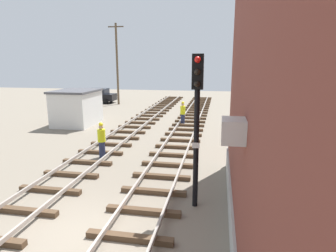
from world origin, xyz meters
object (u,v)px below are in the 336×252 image
(signal_mast, at_px, (197,114))
(track_worker_foreground, at_px, (102,140))
(track_worker_distant, at_px, (183,113))
(utility_pole_far, at_px, (117,63))
(parked_car_black, at_px, (98,95))
(control_hut, at_px, (77,107))
(parked_car_green, at_px, (74,96))

(signal_mast, height_order, track_worker_foreground, signal_mast)
(signal_mast, xyz_separation_m, track_worker_distant, (-2.12, 13.02, -2.30))
(signal_mast, height_order, utility_pole_far, utility_pole_far)
(parked_car_black, height_order, track_worker_distant, track_worker_distant)
(control_hut, distance_m, track_worker_distant, 8.40)
(utility_pole_far, distance_m, track_worker_foreground, 19.84)
(parked_car_black, bearing_deg, utility_pole_far, -16.02)
(signal_mast, xyz_separation_m, track_worker_foreground, (-5.23, 4.33, -2.30))
(signal_mast, relative_size, control_hut, 1.35)
(signal_mast, relative_size, utility_pole_far, 0.56)
(track_worker_foreground, bearing_deg, signal_mast, -39.62)
(signal_mast, bearing_deg, utility_pole_far, 115.76)
(parked_car_green, xyz_separation_m, utility_pole_far, (5.68, -0.14, 3.88))
(parked_car_black, bearing_deg, parked_car_green, -166.12)
(control_hut, height_order, track_worker_foreground, control_hut)
(control_hut, bearing_deg, parked_car_green, 118.97)
(parked_car_black, distance_m, track_worker_foreground, 21.27)
(control_hut, relative_size, parked_car_green, 0.90)
(track_worker_distant, bearing_deg, parked_car_green, 145.56)
(utility_pole_far, bearing_deg, track_worker_foreground, -72.60)
(utility_pole_far, height_order, track_worker_foreground, utility_pole_far)
(track_worker_distant, bearing_deg, utility_pole_far, 132.13)
(parked_car_green, relative_size, track_worker_foreground, 2.25)
(signal_mast, distance_m, utility_pole_far, 25.47)
(parked_car_green, distance_m, track_worker_foreground, 21.96)
(parked_car_black, distance_m, utility_pole_far, 4.91)
(utility_pole_far, bearing_deg, signal_mast, -64.24)
(utility_pole_far, bearing_deg, parked_car_black, 163.98)
(parked_car_black, height_order, track_worker_foreground, track_worker_foreground)
(parked_car_green, bearing_deg, signal_mast, -54.01)
(signal_mast, xyz_separation_m, parked_car_green, (-16.73, 23.04, -2.33))
(control_hut, relative_size, parked_car_black, 0.90)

